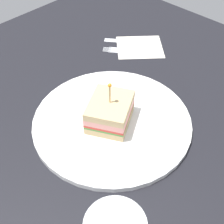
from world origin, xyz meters
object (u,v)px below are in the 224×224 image
Objects in this scene: plate at (112,121)px; knife at (127,41)px; fork at (123,50)px; napkin at (140,47)px; sandwich_half_center at (110,112)px.

plate reaches higher than knife.
plate reaches higher than fork.
napkin is (23.44, 12.89, -0.43)cm from plate.
sandwich_half_center is at bearing -144.19° from knife.
knife is at bearing 29.35° from fork.
napkin is at bearing -85.32° from knife.
knife is (23.11, 16.95, -0.33)cm from plate.
knife is at bearing 94.68° from napkin.
napkin is at bearing 28.80° from plate.
fork is (19.29, 14.80, -0.33)cm from plate.
sandwich_half_center is 1.01× the size of knife.
plate is 3.00cm from sandwich_half_center.
fork is at bearing 37.50° from plate.
plate reaches higher than napkin.
sandwich_half_center is 1.01× the size of fork.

